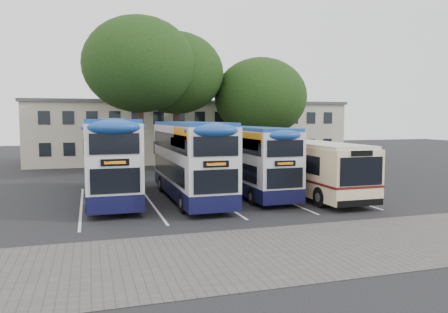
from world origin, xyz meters
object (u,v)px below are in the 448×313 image
tree_mid (176,73)px  bus_dd_left (109,155)px  bus_dd_right (250,157)px  lamp_post (270,112)px  bus_dd_mid (190,157)px  tree_left (139,65)px  bus_single (307,164)px  tree_right (260,97)px

tree_mid → bus_dd_left: 14.82m
bus_dd_right → lamp_post: bearing=62.9°
lamp_post → bus_dd_right: size_ratio=0.96×
bus_dd_left → tree_mid: bearing=63.6°
lamp_post → bus_dd_mid: size_ratio=0.89×
tree_left → bus_dd_mid: bearing=-83.1°
lamp_post → bus_dd_left: lamp_post is taller
lamp_post → bus_dd_right: bearing=-117.1°
tree_mid → bus_single: (5.04, -13.97, -6.47)m
tree_right → bus_dd_mid: 16.80m
bus_dd_mid → bus_single: size_ratio=0.98×
tree_right → lamp_post: bearing=45.2°
tree_left → bus_dd_mid: 13.05m
tree_mid → tree_right: size_ratio=1.19×
lamp_post → tree_left: tree_left is taller
tree_left → tree_right: size_ratio=1.25×
lamp_post → bus_dd_mid: (-11.04, -14.87, -2.75)m
tree_right → bus_dd_right: size_ratio=1.04×
bus_dd_left → bus_single: 11.26m
lamp_post → tree_mid: size_ratio=0.78×
tree_right → bus_dd_left: size_ratio=0.93×
tree_left → tree_right: 11.25m
lamp_post → bus_dd_mid: lamp_post is taller
tree_mid → bus_dd_right: size_ratio=1.23×
bus_dd_right → bus_single: 3.37m
bus_single → bus_dd_right: bearing=161.4°
lamp_post → tree_left: size_ratio=0.74×
tree_right → bus_single: (-2.58, -13.79, -4.56)m
tree_mid → bus_dd_mid: 14.82m
tree_mid → bus_dd_mid: size_ratio=1.15×
tree_left → bus_dd_mid: tree_left is taller
tree_left → bus_single: (8.27, -11.87, -6.82)m
lamp_post → tree_mid: bearing=-171.4°
tree_left → tree_mid: bearing=33.0°
lamp_post → bus_dd_right: (-7.32, -14.30, -2.91)m
bus_dd_right → bus_dd_mid: bearing=-171.3°
tree_left → bus_single: size_ratio=1.18×
bus_dd_left → bus_single: bus_dd_left is taller
bus_single → bus_dd_mid: bearing=175.9°
lamp_post → tree_right: (-1.57, -1.58, 1.24)m
bus_dd_mid → bus_single: (6.89, -0.49, -0.58)m
bus_dd_left → bus_single: bearing=-9.0°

